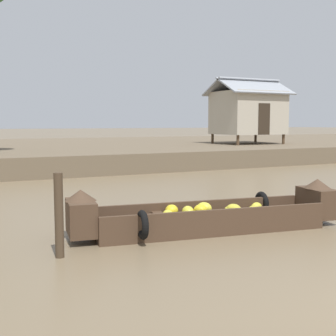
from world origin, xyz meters
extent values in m
plane|color=#726047|center=(0.00, 10.00, 0.00)|extent=(300.00, 300.00, 0.00)
cube|color=brown|center=(0.00, 24.48, 0.42)|extent=(160.00, 20.00, 0.85)
cube|color=#473323|center=(-0.15, 5.01, 0.06)|extent=(4.61, 1.72, 0.12)
cube|color=#473323|center=(-0.08, 5.49, 0.32)|extent=(4.47, 0.75, 0.39)
cube|color=#473323|center=(-0.22, 4.52, 0.32)|extent=(4.47, 0.75, 0.39)
cube|color=#473323|center=(2.31, 4.64, 0.43)|extent=(0.61, 0.96, 0.61)
cone|color=#473323|center=(2.31, 4.64, 0.83)|extent=(0.64, 0.64, 0.20)
cube|color=#473323|center=(-2.62, 5.38, 0.43)|extent=(0.61, 0.96, 0.61)
cone|color=#473323|center=(-2.62, 5.38, 0.83)|extent=(0.64, 0.64, 0.20)
cube|color=#473323|center=(-1.10, 5.15, 0.34)|extent=(0.34, 0.97, 0.05)
torus|color=black|center=(1.43, 5.39, 0.36)|extent=(0.20, 0.53, 0.52)
torus|color=black|center=(-1.74, 4.63, 0.36)|extent=(0.20, 0.53, 0.52)
ellipsoid|color=yellow|center=(0.43, 5.02, 0.37)|extent=(0.27, 0.29, 0.22)
ellipsoid|color=yellow|center=(-1.08, 4.84, 0.32)|extent=(0.31, 0.32, 0.19)
ellipsoid|color=gold|center=(0.37, 4.94, 0.39)|extent=(0.38, 0.36, 0.22)
ellipsoid|color=gold|center=(1.21, 4.67, 0.31)|extent=(0.24, 0.28, 0.20)
ellipsoid|color=yellow|center=(-0.79, 5.39, 0.39)|extent=(0.36, 0.36, 0.24)
ellipsoid|color=yellow|center=(1.10, 5.14, 0.34)|extent=(0.31, 0.25, 0.21)
ellipsoid|color=gold|center=(-0.16, 5.29, 0.40)|extent=(0.37, 0.29, 0.19)
ellipsoid|color=yellow|center=(-0.17, 5.16, 0.42)|extent=(0.37, 0.39, 0.24)
ellipsoid|color=yellow|center=(-0.34, 5.02, 0.44)|extent=(0.35, 0.35, 0.19)
ellipsoid|color=yellow|center=(0.75, 4.61, 0.35)|extent=(0.35, 0.30, 0.24)
ellipsoid|color=yellow|center=(-0.54, 5.16, 0.38)|extent=(0.30, 0.37, 0.23)
ellipsoid|color=gold|center=(0.36, 4.86, 0.39)|extent=(0.32, 0.39, 0.19)
ellipsoid|color=gold|center=(0.69, 4.65, 0.38)|extent=(0.38, 0.35, 0.24)
ellipsoid|color=yellow|center=(0.32, 4.98, 0.37)|extent=(0.32, 0.35, 0.18)
ellipsoid|color=yellow|center=(-0.95, 5.23, 0.35)|extent=(0.30, 0.31, 0.18)
cylinder|color=#4C3826|center=(10.04, 18.43, 1.14)|extent=(0.16, 0.16, 0.58)
cylinder|color=#4C3826|center=(13.33, 18.43, 1.14)|extent=(0.16, 0.16, 0.58)
cylinder|color=#4C3826|center=(10.04, 21.12, 1.14)|extent=(0.16, 0.16, 0.58)
cylinder|color=#4C3826|center=(13.33, 21.12, 1.14)|extent=(0.16, 0.16, 0.58)
cube|color=#B2A893|center=(11.69, 19.78, 2.70)|extent=(3.70, 3.09, 2.54)
cube|color=#2D2319|center=(11.69, 18.21, 2.33)|extent=(0.80, 0.04, 1.80)
cube|color=#9399A0|center=(11.69, 19.01, 4.26)|extent=(4.40, 2.03, 1.02)
cube|color=#9399A0|center=(11.69, 20.55, 4.26)|extent=(4.40, 2.03, 1.02)
cylinder|color=#423323|center=(-3.19, 4.55, 0.67)|extent=(0.14, 0.14, 1.35)
camera|label=1|loc=(-4.72, -2.36, 2.12)|focal=47.67mm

